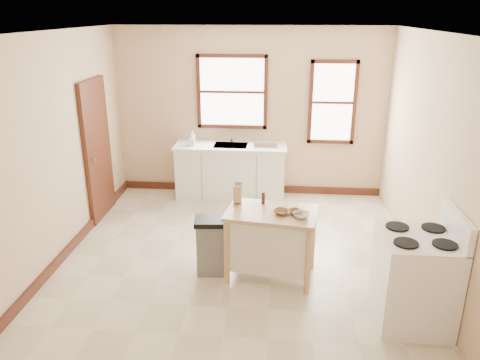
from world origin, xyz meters
name	(u,v)px	position (x,y,z in m)	size (l,w,h in m)	color
floor	(237,262)	(0.00, 0.00, 0.00)	(5.00, 5.00, 0.00)	beige
ceiling	(236,32)	(0.00, 0.00, 2.80)	(5.00, 5.00, 0.00)	white
wall_back	(250,113)	(0.00, 2.50, 1.40)	(4.50, 0.04, 2.80)	tan
wall_left	(52,152)	(-2.25, 0.00, 1.40)	(0.04, 5.00, 2.80)	tan
wall_right	(433,162)	(2.25, 0.00, 1.40)	(0.04, 5.00, 2.80)	tan
window_main	(232,92)	(-0.30, 2.48, 1.75)	(1.17, 0.06, 1.22)	#38170F
window_side	(333,103)	(1.35, 2.48, 1.60)	(0.77, 0.06, 1.37)	#38170F
door_left	(98,150)	(-2.21, 1.30, 1.05)	(0.06, 0.90, 2.10)	#38170F
baseboard_back	(249,188)	(0.00, 2.47, 0.06)	(4.50, 0.04, 0.12)	#38170F
baseboard_left	(68,250)	(-2.22, 0.00, 0.06)	(0.04, 5.00, 0.12)	#38170F
sink_counter	(231,171)	(-0.30, 2.20, 0.46)	(1.86, 0.62, 0.92)	white
faucet	(232,136)	(-0.30, 2.38, 1.03)	(0.03, 0.03, 0.22)	silver
soap_bottle_a	(193,138)	(-0.93, 2.19, 1.03)	(0.09, 0.09, 0.23)	#B2B2B2
soap_bottle_b	(192,140)	(-0.93, 2.11, 1.02)	(0.09, 0.10, 0.21)	#B2B2B2
dish_rack	(266,143)	(0.29, 2.17, 0.97)	(0.40, 0.30, 0.10)	silver
kitchen_island	(271,244)	(0.44, -0.29, 0.42)	(1.03, 0.66, 0.84)	tan
knife_block	(237,195)	(0.02, -0.06, 0.94)	(0.10, 0.10, 0.20)	tan
pepper_grinder	(263,198)	(0.33, -0.07, 0.92)	(0.04, 0.04, 0.15)	#442012
bowl_a	(282,212)	(0.55, -0.35, 0.87)	(0.18, 0.18, 0.04)	brown
bowl_b	(295,212)	(0.70, -0.32, 0.86)	(0.16, 0.16, 0.04)	brown
bowl_c	(301,215)	(0.77, -0.42, 0.87)	(0.18, 0.18, 0.06)	silver
trash_bin	(211,246)	(-0.29, -0.27, 0.36)	(0.37, 0.31, 0.71)	#5B5B59
gas_stove	(416,267)	(1.89, -1.02, 0.61)	(0.77, 0.78, 1.23)	white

